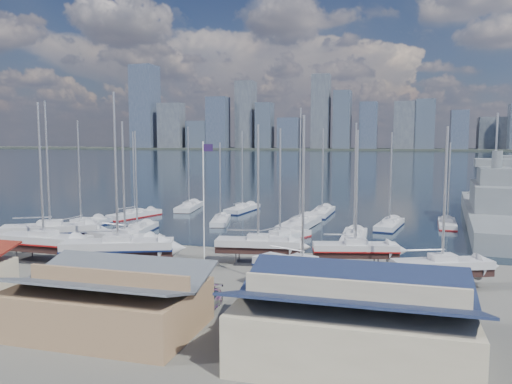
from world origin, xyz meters
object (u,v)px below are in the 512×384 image
(naval_ship_east, at_px, (493,213))
(flagpole, at_px, (204,194))
(sailboat_cradle_0, at_px, (50,231))
(car_a, at_px, (50,283))

(naval_ship_east, distance_m, flagpole, 47.45)
(sailboat_cradle_0, height_order, flagpole, sailboat_cradle_0)
(car_a, distance_m, flagpole, 16.50)
(sailboat_cradle_0, distance_m, naval_ship_east, 61.55)
(naval_ship_east, height_order, car_a, naval_ship_east)
(flagpole, bearing_deg, naval_ship_east, 46.26)
(sailboat_cradle_0, xyz_separation_m, car_a, (10.58, -13.67, -1.46))
(car_a, bearing_deg, flagpole, 53.77)
(naval_ship_east, bearing_deg, flagpole, 141.27)
(sailboat_cradle_0, bearing_deg, flagpole, -33.00)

